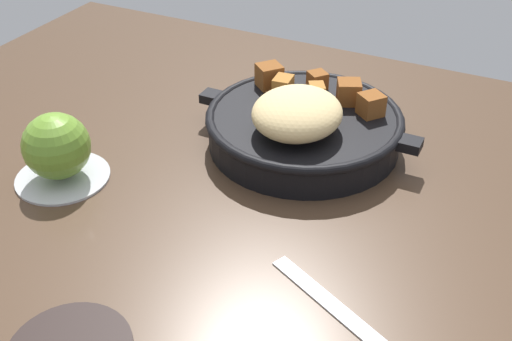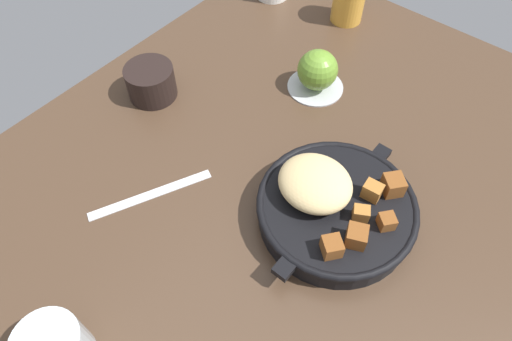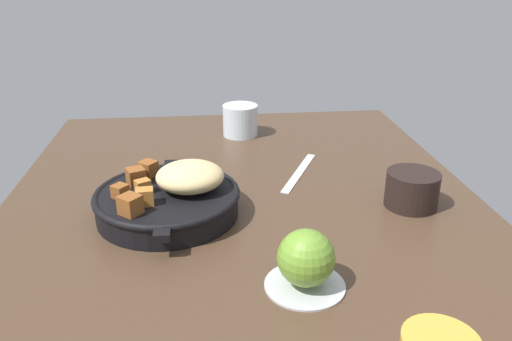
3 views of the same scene
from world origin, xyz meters
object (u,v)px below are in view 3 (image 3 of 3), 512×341
at_px(coffee_mug_dark, 412,189).
at_px(cast_iron_skillet, 170,197).
at_px(water_glass_short, 240,120).
at_px(butter_knife, 299,172).
at_px(red_apple, 306,258).

bearing_deg(coffee_mug_dark, cast_iron_skillet, -91.56).
bearing_deg(water_glass_short, butter_knife, 22.39).
relative_size(butter_knife, coffee_mug_dark, 2.24).
height_order(red_apple, coffee_mug_dark, red_apple).
distance_m(butter_knife, coffee_mug_dark, 0.23).
relative_size(butter_knife, water_glass_short, 2.43).
relative_size(cast_iron_skillet, butter_knife, 1.41).
xyz_separation_m(cast_iron_skillet, butter_knife, (-0.15, 0.25, -0.03)).
height_order(coffee_mug_dark, water_glass_short, water_glass_short).
relative_size(cast_iron_skillet, red_apple, 3.76).
xyz_separation_m(cast_iron_skillet, water_glass_short, (-0.39, 0.15, 0.00)).
bearing_deg(water_glass_short, red_apple, 3.60).
bearing_deg(butter_knife, cast_iron_skillet, -32.96).
distance_m(coffee_mug_dark, water_glass_short, 0.48).
bearing_deg(cast_iron_skillet, red_apple, 39.86).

